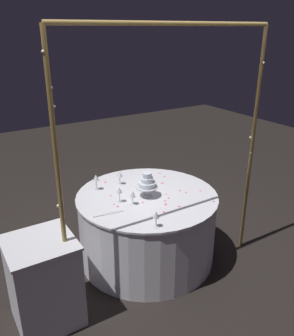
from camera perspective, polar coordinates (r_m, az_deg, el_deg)
The scene contains 30 objects.
ground_plane at distance 4.01m, azimuth -0.00°, elevation -14.09°, with size 12.00×12.00×0.00m, color black.
decorative_arch at distance 3.01m, azimuth 4.17°, elevation 6.40°, with size 2.11×0.06×2.40m.
main_table at distance 3.80m, azimuth -0.00°, elevation -9.49°, with size 1.46×1.46×0.75m.
side_table at distance 3.17m, azimuth -16.43°, elevation -17.37°, with size 0.54×0.54×0.79m.
tiered_cake at distance 3.53m, azimuth -0.01°, elevation -2.44°, with size 0.22×0.22×0.26m.
wine_glass_0 at distance 3.02m, azimuth 1.50°, elevation -7.77°, with size 0.06×0.06×0.15m.
wine_glass_1 at distance 3.43m, azimuth -4.54°, elevation -3.76°, with size 0.06×0.06×0.16m.
wine_glass_2 at distance 3.38m, azimuth -2.35°, elevation -4.36°, with size 0.06×0.06×0.15m.
wine_glass_3 at distance 3.71m, azimuth -8.32°, elevation -1.67°, with size 0.07×0.07×0.17m.
wine_glass_4 at distance 3.82m, azimuth -4.48°, elevation -1.13°, with size 0.06×0.06×0.15m.
cake_knife at distance 3.27m, azimuth -6.65°, elevation -7.49°, with size 0.30×0.06×0.01m.
rose_petal_0 at distance 3.44m, azimuth -5.39°, elevation -5.91°, with size 0.03×0.02×0.00m, color #EA6B84.
rose_petal_1 at distance 3.93m, azimuth -6.84°, elevation -2.31°, with size 0.04×0.03×0.00m, color #EA6B84.
rose_petal_2 at distance 3.55m, azimuth 10.80°, elevation -5.36°, with size 0.03×0.02×0.00m, color #EA6B84.
rose_petal_3 at distance 3.88m, azimuth 2.52°, elevation -2.47°, with size 0.04×0.03×0.00m, color #EA6B84.
rose_petal_4 at distance 3.72m, azimuth 5.45°, elevation -3.67°, with size 0.03×0.02×0.00m, color #EA6B84.
rose_petal_5 at distance 3.43m, azimuth 3.05°, elevation -5.93°, with size 0.04×0.03×0.00m, color #EA6B84.
rose_petal_6 at distance 3.74m, azimuth 8.66°, elevation -3.67°, with size 0.03×0.02×0.00m, color #EA6B84.
rose_petal_7 at distance 3.63m, azimuth 3.12°, elevation -4.27°, with size 0.03×0.02×0.00m, color #EA6B84.
rose_petal_8 at distance 3.40m, azimuth 5.26°, elevation -6.26°, with size 0.04×0.02×0.00m, color #EA6B84.
rose_petal_9 at distance 3.55m, azimuth 3.56°, elevation -4.92°, with size 0.03×0.02×0.00m, color #EA6B84.
rose_petal_10 at distance 3.50m, azimuth 2.94°, elevation -5.37°, with size 0.03×0.02×0.00m, color #EA6B84.
rose_petal_11 at distance 3.47m, azimuth -0.71°, elevation -5.60°, with size 0.03×0.02×0.00m, color #EA6B84.
rose_petal_12 at distance 4.05m, azimuth 2.90°, elevation -1.38°, with size 0.03×0.02×0.00m, color #EA6B84.
rose_petal_13 at distance 3.62m, azimuth -5.89°, elevation -4.50°, with size 0.03×0.02×0.00m, color #EA6B84.
rose_petal_14 at distance 3.40m, azimuth -4.78°, elevation -6.26°, with size 0.04×0.03×0.00m, color #EA6B84.
rose_petal_15 at distance 3.69m, azimuth 6.36°, elevation -3.98°, with size 0.03×0.02×0.00m, color #EA6B84.
rose_petal_16 at distance 3.30m, azimuth 2.76°, elevation -7.16°, with size 0.03×0.02×0.00m, color #EA6B84.
rose_petal_17 at distance 3.78m, azimuth 1.27°, elevation -3.17°, with size 0.03×0.02×0.00m, color #EA6B84.
rose_petal_18 at distance 4.13m, azimuth 2.07°, elevation -0.91°, with size 0.03×0.02×0.00m, color #EA6B84.
Camera 1 is at (1.71, 2.75, 2.35)m, focal length 37.36 mm.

